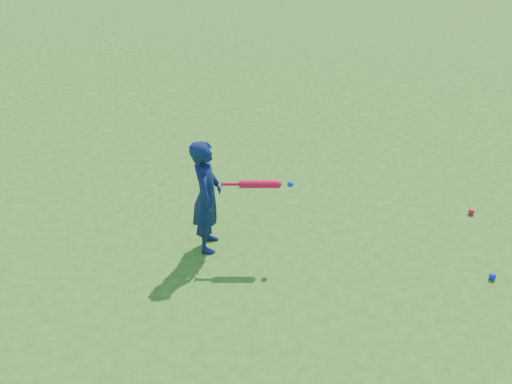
% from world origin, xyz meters
% --- Properties ---
extents(ground, '(80.00, 80.00, 0.00)m').
position_xyz_m(ground, '(0.00, 0.00, 0.00)').
color(ground, '#2C6A19').
rests_on(ground, ground).
extents(child, '(0.41, 0.52, 1.25)m').
position_xyz_m(child, '(-0.44, 0.37, 0.62)').
color(child, '#0E1C43').
rests_on(child, ground).
extents(ground_ball_red, '(0.07, 0.07, 0.07)m').
position_xyz_m(ground_ball_red, '(2.61, 0.19, 0.04)').
color(ground_ball_red, red).
rests_on(ground_ball_red, ground).
extents(ground_ball_blue, '(0.07, 0.07, 0.07)m').
position_xyz_m(ground_ball_blue, '(2.17, -0.87, 0.04)').
color(ground_ball_blue, '#0D20E9').
rests_on(ground_ball_blue, ground).
extents(bat_swing, '(0.70, 0.23, 0.08)m').
position_xyz_m(bat_swing, '(0.09, 0.18, 0.80)').
color(bat_swing, red).
rests_on(bat_swing, ground).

